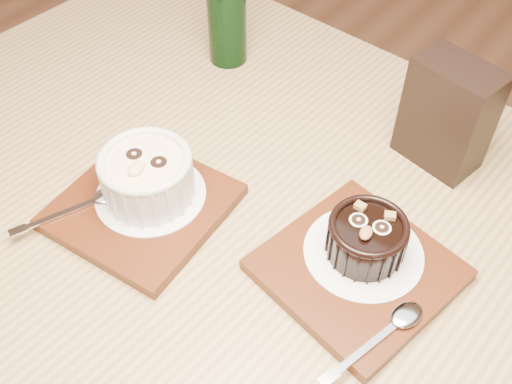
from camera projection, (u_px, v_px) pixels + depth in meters
ground at (292, 325)px, 1.45m from camera, size 5.00×5.00×0.00m
table at (271, 286)px, 0.74m from camera, size 1.24×0.86×0.75m
tray_left at (142, 206)px, 0.70m from camera, size 0.20×0.20×0.01m
doily_left at (151, 194)px, 0.70m from camera, size 0.13×0.13×0.00m
ramekin_white at (147, 175)px, 0.68m from camera, size 0.11×0.11×0.06m
spoon_left at (78, 206)px, 0.69m from camera, size 0.07×0.13×0.01m
tray_right at (357, 270)px, 0.64m from camera, size 0.21×0.21×0.01m
doily_right at (363, 252)px, 0.65m from camera, size 0.13×0.13×0.00m
ramekin_dark at (367, 237)px, 0.63m from camera, size 0.08×0.08×0.05m
spoon_right at (382, 335)px, 0.58m from camera, size 0.06×0.14×0.01m
condiment_stand at (447, 115)px, 0.72m from camera, size 0.11×0.08×0.14m
green_bottle at (227, 10)px, 0.85m from camera, size 0.06×0.06×0.21m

